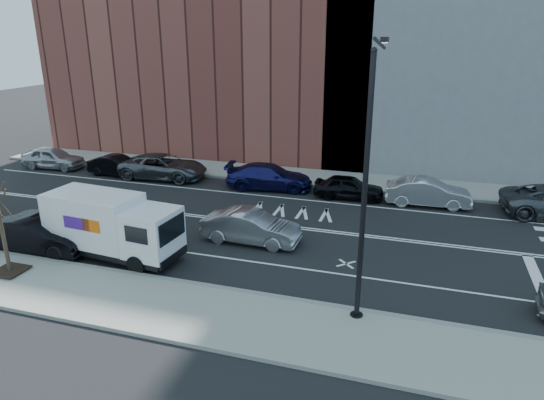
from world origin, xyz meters
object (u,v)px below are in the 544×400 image
Objects in this scene: fedex_van at (112,226)px; far_parked_a at (53,158)px; driving_sedan at (251,227)px; far_parked_b at (118,166)px.

fedex_van reaches higher than far_parked_a.
far_parked_a is at bearing 143.74° from fedex_van.
fedex_van is 1.36× the size of driving_sedan.
fedex_van is 6.23m from driving_sedan.
far_parked_a is at bearing 90.88° from far_parked_b.
driving_sedan reaches higher than far_parked_b.
fedex_van is 17.16m from far_parked_a.
fedex_van is 1.50× the size of far_parked_b.
driving_sedan is (5.26, 3.26, -0.71)m from fedex_van.
far_parked_a is 1.07× the size of far_parked_b.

